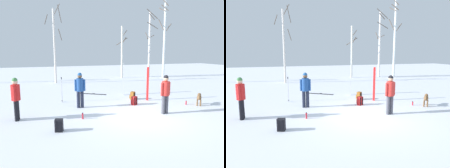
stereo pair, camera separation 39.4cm
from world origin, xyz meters
TOP-DOWN VIEW (x-y plane):
  - ground_plane at (0.00, 0.00)m, footprint 60.00×60.00m
  - person_0 at (1.17, -0.05)m, footprint 0.51×0.34m
  - person_1 at (-2.18, 2.12)m, footprint 0.51×0.34m
  - person_2 at (-4.90, 1.08)m, footprint 0.34×0.52m
  - dog at (3.67, 0.67)m, footprint 0.63×0.70m
  - ski_pair_planted_0 at (0.96, 4.26)m, footprint 0.13×0.26m
  - ski_pair_planted_2 at (1.65, 2.42)m, footprint 0.09×0.12m
  - ski_pair_lying_0 at (-0.85, 5.07)m, footprint 1.61×1.14m
  - ski_poles_0 at (-2.91, 3.54)m, footprint 0.07×0.22m
  - backpack_0 at (-3.42, -0.67)m, footprint 0.31×0.33m
  - backpack_1 at (0.54, 1.77)m, footprint 0.32×0.34m
  - backpack_2 at (0.96, 2.90)m, footprint 0.34×0.35m
  - water_bottle_0 at (3.08, 0.92)m, footprint 0.07×0.07m
  - water_bottle_1 at (-2.40, 0.38)m, footprint 0.07×0.07m
  - birch_tree_1 at (-2.72, 10.57)m, footprint 1.43×1.42m
  - birch_tree_2 at (4.00, 12.21)m, footprint 1.13×0.99m
  - birch_tree_3 at (7.03, 12.05)m, footprint 1.27×1.26m
  - birch_tree_4 at (8.27, 11.22)m, footprint 1.12×1.10m

SIDE VIEW (x-z plane):
  - ground_plane at x=0.00m, z-range 0.00..0.00m
  - ski_pair_lying_0 at x=-0.85m, z-range -0.01..0.03m
  - water_bottle_0 at x=3.08m, z-range -0.01..0.20m
  - water_bottle_1 at x=-2.40m, z-range -0.01..0.25m
  - backpack_0 at x=-3.42m, z-range -0.01..0.43m
  - backpack_1 at x=0.54m, z-range -0.01..0.43m
  - backpack_2 at x=0.96m, z-range -0.01..0.43m
  - dog at x=3.67m, z-range 0.10..0.67m
  - ski_poles_0 at x=-2.91m, z-range 0.05..1.41m
  - ski_pair_planted_2 at x=1.65m, z-range -0.01..1.87m
  - person_0 at x=1.17m, z-range 0.12..1.84m
  - person_1 at x=-2.18m, z-range 0.12..1.84m
  - person_2 at x=-4.90m, z-range 0.12..1.84m
  - ski_pair_planted_0 at x=0.96m, z-range -0.01..2.00m
  - birch_tree_2 at x=4.00m, z-range 0.09..5.29m
  - birch_tree_1 at x=-2.72m, z-range 0.01..6.58m
  - birch_tree_3 at x=7.03m, z-range 0.10..6.99m
  - birch_tree_4 at x=8.27m, z-range 0.13..8.17m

